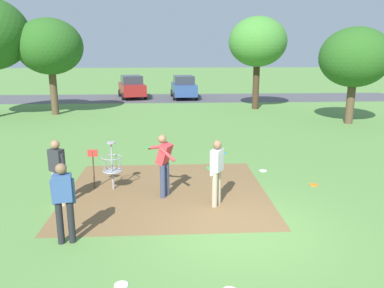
% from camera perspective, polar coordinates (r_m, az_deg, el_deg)
% --- Properties ---
extents(ground_plane, '(160.00, 160.00, 0.00)m').
position_cam_1_polar(ground_plane, '(8.72, 6.83, -12.48)').
color(ground_plane, '#5B8942').
extents(dirt_tee_pad, '(5.53, 5.14, 0.01)m').
position_cam_1_polar(dirt_tee_pad, '(10.73, -3.86, -7.17)').
color(dirt_tee_pad, brown).
rests_on(dirt_tee_pad, ground).
extents(disc_golf_basket, '(0.98, 0.58, 1.39)m').
position_cam_1_polar(disc_golf_basket, '(10.91, -12.25, -2.94)').
color(disc_golf_basket, '#9E9EA3').
rests_on(disc_golf_basket, ground).
extents(player_foreground_watching, '(0.85, 0.91, 1.71)m').
position_cam_1_polar(player_foreground_watching, '(10.11, -4.26, -2.64)').
color(player_foreground_watching, '#384260').
rests_on(player_foreground_watching, ground).
extents(player_throwing, '(0.49, 0.43, 1.71)m').
position_cam_1_polar(player_throwing, '(8.09, -18.81, -7.82)').
color(player_throwing, '#232328').
rests_on(player_throwing, ground).
extents(player_waiting_left, '(0.45, 0.49, 1.71)m').
position_cam_1_polar(player_waiting_left, '(9.52, 3.75, -3.81)').
color(player_waiting_left, tan).
rests_on(player_waiting_left, ground).
extents(player_waiting_right, '(0.49, 0.45, 1.71)m').
position_cam_1_polar(player_waiting_right, '(10.10, -19.65, -3.56)').
color(player_waiting_right, tan).
rests_on(player_waiting_right, ground).
extents(frisbee_near_basket, '(0.25, 0.25, 0.02)m').
position_cam_1_polar(frisbee_near_basket, '(11.76, 17.89, -5.88)').
color(frisbee_near_basket, orange).
rests_on(frisbee_near_basket, ground).
extents(frisbee_by_tee, '(0.24, 0.24, 0.02)m').
position_cam_1_polar(frisbee_by_tee, '(6.92, -10.63, -20.20)').
color(frisbee_by_tee, white).
rests_on(frisbee_by_tee, ground).
extents(frisbee_mid_grass, '(0.23, 0.23, 0.02)m').
position_cam_1_polar(frisbee_mid_grass, '(14.67, 4.75, -1.32)').
color(frisbee_mid_grass, '#1E93DB').
rests_on(frisbee_mid_grass, ground).
extents(frisbee_scattered_a, '(0.24, 0.24, 0.02)m').
position_cam_1_polar(frisbee_scattered_a, '(12.69, 10.67, -3.98)').
color(frisbee_scattered_a, white).
rests_on(frisbee_scattered_a, ground).
extents(tree_near_left, '(3.64, 3.64, 5.06)m').
position_cam_1_polar(tree_near_left, '(21.90, 23.35, 11.87)').
color(tree_near_left, brown).
rests_on(tree_near_left, ground).
extents(tree_near_right, '(3.88, 3.88, 5.73)m').
position_cam_1_polar(tree_near_right, '(24.65, -20.65, 13.54)').
color(tree_near_right, brown).
rests_on(tree_near_right, ground).
extents(tree_mid_left, '(3.77, 3.77, 6.01)m').
position_cam_1_polar(tree_mid_left, '(25.84, 9.88, 14.89)').
color(tree_mid_left, '#422D1E').
rests_on(tree_mid_left, ground).
extents(parking_lot_strip, '(36.00, 6.00, 0.01)m').
position_cam_1_polar(parking_lot_strip, '(31.63, -0.54, 6.96)').
color(parking_lot_strip, '#4C4C51').
rests_on(parking_lot_strip, ground).
extents(parked_car_leftmost, '(2.69, 4.50, 1.84)m').
position_cam_1_polar(parked_car_leftmost, '(32.00, -9.07, 8.52)').
color(parked_car_leftmost, maroon).
rests_on(parked_car_leftmost, ground).
extents(parked_car_center_left, '(2.18, 4.31, 1.84)m').
position_cam_1_polar(parked_car_center_left, '(31.43, -1.26, 8.60)').
color(parked_car_center_left, '#2D4784').
rests_on(parked_car_center_left, ground).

